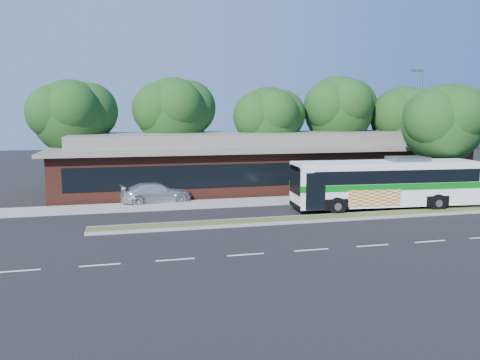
# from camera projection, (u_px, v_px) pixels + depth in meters

# --- Properties ---
(ground) EXTENTS (120.00, 120.00, 0.00)m
(ground) POSITION_uv_depth(u_px,v_px,m) (328.00, 221.00, 26.20)
(ground) COLOR black
(ground) RESTS_ON ground
(median_strip) EXTENTS (26.00, 1.10, 0.15)m
(median_strip) POSITION_uv_depth(u_px,v_px,m) (323.00, 218.00, 26.77)
(median_strip) COLOR #3F5022
(median_strip) RESTS_ON ground
(sidewalk) EXTENTS (44.00, 2.60, 0.12)m
(sidewalk) POSITION_uv_depth(u_px,v_px,m) (289.00, 200.00, 32.35)
(sidewalk) COLOR gray
(sidewalk) RESTS_ON ground
(parking_lot) EXTENTS (14.00, 12.00, 0.01)m
(parking_lot) POSITION_uv_depth(u_px,v_px,m) (20.00, 203.00, 31.68)
(parking_lot) COLOR black
(parking_lot) RESTS_ON ground
(plaza_building) EXTENTS (33.20, 11.20, 4.45)m
(plaza_building) POSITION_uv_depth(u_px,v_px,m) (263.00, 161.00, 38.41)
(plaza_building) COLOR #54241A
(plaza_building) RESTS_ON ground
(lamp_post) EXTENTS (0.93, 0.18, 9.07)m
(lamp_post) POSITION_uv_depth(u_px,v_px,m) (419.00, 129.00, 33.49)
(lamp_post) COLOR slate
(lamp_post) RESTS_ON ground
(tree_bg_a) EXTENTS (6.47, 5.80, 8.63)m
(tree_bg_a) POSITION_uv_depth(u_px,v_px,m) (77.00, 115.00, 36.59)
(tree_bg_a) COLOR black
(tree_bg_a) RESTS_ON ground
(tree_bg_b) EXTENTS (6.69, 6.00, 9.00)m
(tree_bg_b) POSITION_uv_depth(u_px,v_px,m) (178.00, 112.00, 39.37)
(tree_bg_b) COLOR black
(tree_bg_b) RESTS_ON ground
(tree_bg_c) EXTENTS (6.24, 5.60, 8.26)m
(tree_bg_c) POSITION_uv_depth(u_px,v_px,m) (272.00, 118.00, 40.31)
(tree_bg_c) COLOR black
(tree_bg_c) RESTS_ON ground
(tree_bg_d) EXTENTS (6.91, 6.20, 9.37)m
(tree_bg_d) POSITION_uv_depth(u_px,v_px,m) (342.00, 109.00, 42.80)
(tree_bg_d) COLOR black
(tree_bg_d) RESTS_ON ground
(tree_bg_e) EXTENTS (6.47, 5.80, 8.50)m
(tree_bg_e) POSITION_uv_depth(u_px,v_px,m) (406.00, 116.00, 43.29)
(tree_bg_e) COLOR black
(tree_bg_e) RESTS_ON ground
(tree_bg_f) EXTENTS (6.69, 6.00, 8.92)m
(tree_bg_f) POSITION_uv_depth(u_px,v_px,m) (455.00, 113.00, 45.60)
(tree_bg_f) COLOR black
(tree_bg_f) RESTS_ON ground
(transit_bus) EXTENTS (11.90, 3.36, 3.30)m
(transit_bus) POSITION_uv_depth(u_px,v_px,m) (386.00, 180.00, 29.39)
(transit_bus) COLOR white
(transit_bus) RESTS_ON ground
(sedan) EXTENTS (5.02, 2.58, 1.39)m
(sedan) POSITION_uv_depth(u_px,v_px,m) (156.00, 193.00, 31.54)
(sedan) COLOR silver
(sedan) RESTS_ON ground
(sidewalk_tree) EXTENTS (6.22, 5.58, 8.06)m
(sidewalk_tree) POSITION_uv_depth(u_px,v_px,m) (447.00, 122.00, 33.30)
(sidewalk_tree) COLOR black
(sidewalk_tree) RESTS_ON ground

